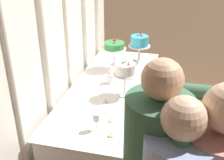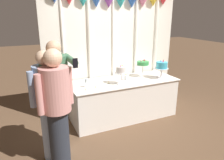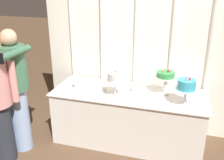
{
  "view_description": "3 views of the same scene",
  "coord_description": "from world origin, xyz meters",
  "views": [
    {
      "loc": [
        -2.59,
        -0.55,
        2.18
      ],
      "look_at": [
        -0.04,
        0.08,
        0.87
      ],
      "focal_mm": 44.79,
      "sensor_mm": 36.0,
      "label": 1
    },
    {
      "loc": [
        -1.86,
        -3.42,
        2.04
      ],
      "look_at": [
        -0.26,
        0.09,
        0.83
      ],
      "focal_mm": 34.0,
      "sensor_mm": 36.0,
      "label": 2
    },
    {
      "loc": [
        0.7,
        -3.11,
        2.24
      ],
      "look_at": [
        -0.27,
        0.18,
        0.91
      ],
      "focal_mm": 40.93,
      "sensor_mm": 36.0,
      "label": 3
    }
  ],
  "objects": [
    {
      "name": "cake_display_rightmost",
      "position": [
        0.76,
        -0.08,
        1.04
      ],
      "size": [
        0.28,
        0.28,
        0.39
      ],
      "color": "silver",
      "rests_on": "cake_table"
    },
    {
      "name": "guest_girl_blue_dress",
      "position": [
        -1.4,
        -0.5,
        0.94
      ],
      "size": [
        0.48,
        0.65,
        1.7
      ],
      "color": "#93ADD6",
      "rests_on": "ground_plane"
    },
    {
      "name": "tealight_near_left",
      "position": [
        -0.65,
        -0.06,
        0.79
      ],
      "size": [
        0.04,
        0.04,
        0.03
      ],
      "color": "beige",
      "rests_on": "cake_table"
    },
    {
      "name": "draped_curtain",
      "position": [
        0.02,
        0.58,
        1.52
      ],
      "size": [
        2.9,
        0.21,
        2.72
      ],
      "color": "white",
      "rests_on": "ground_plane"
    },
    {
      "name": "cake_display_center",
      "position": [
        0.48,
        0.18,
        1.06
      ],
      "size": [
        0.28,
        0.28,
        0.37
      ],
      "color": "silver",
      "rests_on": "cake_table"
    },
    {
      "name": "wine_glass",
      "position": [
        -0.79,
        0.03,
        0.9
      ],
      "size": [
        0.06,
        0.06,
        0.16
      ],
      "color": "silver",
      "rests_on": "cake_table"
    },
    {
      "name": "guest_man_pink_jacket",
      "position": [
        -1.55,
        -0.61,
        0.87
      ],
      "size": [
        0.46,
        0.44,
        1.6
      ],
      "color": "#93ADD6",
      "rests_on": "ground_plane"
    },
    {
      "name": "tealight_far_left",
      "position": [
        -0.85,
        -0.11,
        0.79
      ],
      "size": [
        0.05,
        0.05,
        0.03
      ],
      "color": "beige",
      "rests_on": "cake_table"
    },
    {
      "name": "tealight_near_right",
      "position": [
        -0.34,
        0.07,
        0.79
      ],
      "size": [
        0.05,
        0.05,
        0.04
      ],
      "color": "beige",
      "rests_on": "cake_table"
    },
    {
      "name": "flower_vase",
      "position": [
        0.07,
        0.13,
        0.85
      ],
      "size": [
        0.12,
        0.09,
        0.16
      ],
      "color": "silver",
      "rests_on": "cake_table"
    },
    {
      "name": "ground_plane",
      "position": [
        0.0,
        0.0,
        0.0
      ],
      "size": [
        24.0,
        24.0,
        0.0
      ],
      "primitive_type": "plane",
      "color": "brown"
    },
    {
      "name": "cake_table",
      "position": [
        0.0,
        0.1,
        0.39
      ],
      "size": [
        2.14,
        0.82,
        0.78
      ],
      "color": "white",
      "rests_on": "ground_plane"
    },
    {
      "name": "cake_display_leftmost",
      "position": [
        -0.15,
        -0.08,
        1.05
      ],
      "size": [
        0.24,
        0.24,
        0.39
      ],
      "color": "silver",
      "rests_on": "cake_table"
    }
  ]
}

